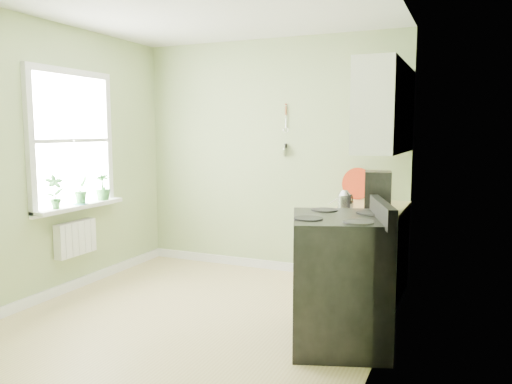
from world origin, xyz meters
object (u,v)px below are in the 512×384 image
at_px(kettle, 344,202).
at_px(coffee_maker, 377,195).
at_px(stand_mixer, 377,193).
at_px(stove, 339,279).

xyz_separation_m(kettle, coffee_maker, (0.29, -0.00, 0.08)).
bearing_deg(stand_mixer, coffee_maker, -79.72).
relative_size(stove, coffee_maker, 2.92).
xyz_separation_m(stove, stand_mixer, (0.09, 1.02, 0.56)).
bearing_deg(stove, stand_mixer, 84.72).
distance_m(stove, coffee_maker, 0.94).
bearing_deg(coffee_maker, stove, -101.82).
distance_m(kettle, coffee_maker, 0.31).
bearing_deg(coffee_maker, stand_mixer, 100.28).
bearing_deg(stove, kettle, 101.37).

